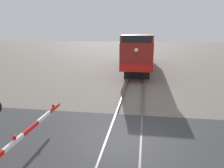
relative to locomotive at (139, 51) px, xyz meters
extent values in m
plane|color=slate|center=(0.00, -18.36, -2.13)|extent=(160.00, 160.00, 0.00)
cube|color=#59544C|center=(-0.72, -18.36, -2.05)|extent=(0.08, 80.00, 0.15)
cube|color=#59544C|center=(0.72, -18.36, -2.05)|extent=(0.08, 80.00, 0.15)
cube|color=#38383A|center=(0.00, -18.36, -2.05)|extent=(36.00, 5.99, 0.15)
cube|color=black|center=(0.00, -4.17, -1.60)|extent=(2.45, 3.20, 1.05)
cube|color=black|center=(0.00, 4.72, -1.60)|extent=(2.45, 3.20, 1.05)
cube|color=maroon|center=(0.00, 0.28, 0.15)|extent=(2.88, 16.16, 2.46)
cube|color=maroon|center=(0.00, -6.32, 1.70)|extent=(2.82, 2.96, 0.64)
cube|color=black|center=(0.00, -7.83, 1.70)|extent=(2.45, 0.06, 0.51)
cube|color=red|center=(0.00, -7.84, -0.73)|extent=(2.73, 0.08, 0.64)
sphere|color=#F2EACC|center=(0.00, -7.85, 0.83)|extent=(0.36, 0.36, 0.36)
cube|color=white|center=(-3.41, -20.48, -1.13)|extent=(0.10, 1.11, 0.14)
cube|color=red|center=(-3.41, -19.38, -1.13)|extent=(0.10, 1.11, 0.14)
cube|color=white|center=(-3.41, -18.27, -1.13)|extent=(0.10, 1.11, 0.14)
cube|color=red|center=(-3.41, -17.17, -1.13)|extent=(0.10, 1.11, 0.14)
sphere|color=red|center=(-3.41, -20.41, -0.99)|extent=(0.14, 0.14, 0.14)
sphere|color=red|center=(-3.41, -17.26, -0.99)|extent=(0.14, 0.14, 0.14)
camera|label=1|loc=(0.77, -26.41, 2.47)|focal=35.08mm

